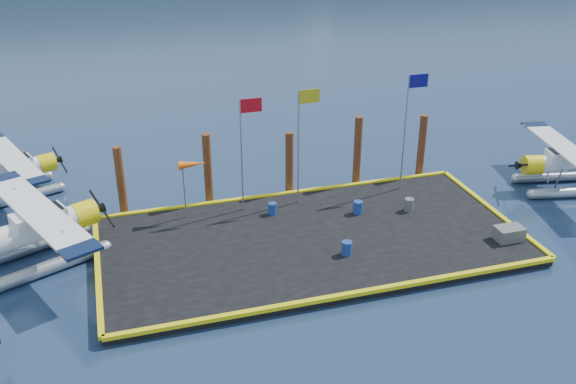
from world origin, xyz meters
name	(u,v)px	position (x,y,z in m)	size (l,w,h in m)	color
ground	(311,244)	(0.00, 0.00, 0.00)	(4000.00, 4000.00, 0.00)	navy
dock	(311,241)	(0.00, 0.00, 0.20)	(20.00, 10.00, 0.40)	black
dock_bumpers	(312,236)	(0.00, 0.00, 0.49)	(20.25, 10.25, 0.18)	yellow
seaplane_b	(32,234)	(-12.66, 1.95, 1.55)	(9.28, 9.74, 3.57)	#9BA3AA
seaplane_c	(8,175)	(-14.42, 9.81, 1.34)	(8.02, 8.50, 3.07)	#9BA3AA
seaplane_d	(571,166)	(16.06, 1.80, 1.43)	(8.49, 9.25, 3.27)	#9BA3AA
drum_1	(347,248)	(1.05, -1.96, 0.73)	(0.47, 0.47, 0.67)	navy
drum_2	(358,207)	(3.10, 1.71, 0.74)	(0.48, 0.48, 0.67)	navy
drum_4	(409,205)	(5.77, 1.24, 0.74)	(0.48, 0.48, 0.67)	#545459
drum_5	(272,209)	(-1.16, 2.89, 0.71)	(0.44, 0.44, 0.62)	navy
crate	(509,233)	(9.00, -2.89, 0.73)	(1.32, 0.88, 0.66)	#545459
flagpole_red	(245,138)	(-2.29, 3.80, 4.40)	(1.14, 0.08, 6.00)	gray
flagpole_yellow	(302,130)	(0.70, 3.80, 4.51)	(1.14, 0.08, 6.20)	gray
flagpole_blue	(409,116)	(6.70, 3.80, 4.69)	(1.14, 0.08, 6.50)	gray
windsock	(192,166)	(-5.03, 3.80, 3.23)	(1.40, 0.44, 3.12)	gray
piling_0	(121,183)	(-8.50, 5.40, 2.00)	(0.44, 0.44, 4.00)	#422813
piling_1	(208,171)	(-4.00, 5.40, 2.10)	(0.44, 0.44, 4.20)	#422813
piling_2	(289,165)	(0.50, 5.40, 1.90)	(0.44, 0.44, 3.80)	#422813
piling_3	(357,153)	(4.50, 5.40, 2.15)	(0.44, 0.44, 4.30)	#422813
piling_4	(421,148)	(8.50, 5.40, 2.00)	(0.44, 0.44, 4.00)	#422813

